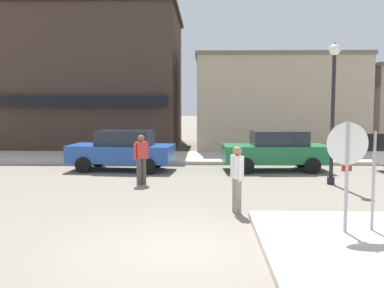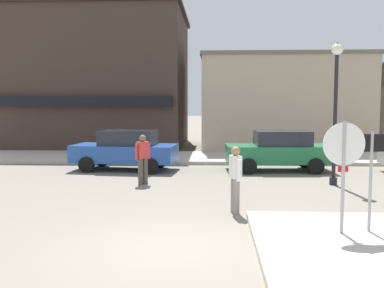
{
  "view_description": "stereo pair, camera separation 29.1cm",
  "coord_description": "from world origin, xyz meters",
  "px_view_note": "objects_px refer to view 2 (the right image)",
  "views": [
    {
      "loc": [
        0.45,
        -7.9,
        2.66
      ],
      "look_at": [
        0.12,
        4.5,
        1.5
      ],
      "focal_mm": 42.0,
      "sensor_mm": 36.0,
      "label": 1
    },
    {
      "loc": [
        0.74,
        -7.89,
        2.66
      ],
      "look_at": [
        0.12,
        4.5,
        1.5
      ],
      "focal_mm": 42.0,
      "sensor_mm": 36.0,
      "label": 2
    }
  ],
  "objects_px": {
    "stop_sign": "(343,162)",
    "pedestrian_crossing_near": "(143,158)",
    "parked_car_nearest": "(126,150)",
    "lamp_post": "(336,93)",
    "pedestrian_crossing_far": "(235,177)",
    "parked_car_second": "(279,150)",
    "one_way_sign": "(371,171)"
  },
  "relations": [
    {
      "from": "stop_sign",
      "to": "pedestrian_crossing_near",
      "type": "xyz_separation_m",
      "value": [
        -4.77,
        5.72,
        -0.65
      ]
    },
    {
      "from": "stop_sign",
      "to": "parked_car_nearest",
      "type": "relative_size",
      "value": 0.55
    },
    {
      "from": "lamp_post",
      "to": "pedestrian_crossing_far",
      "type": "height_order",
      "value": "lamp_post"
    },
    {
      "from": "parked_car_second",
      "to": "pedestrian_crossing_near",
      "type": "bearing_deg",
      "value": -147.29
    },
    {
      "from": "parked_car_second",
      "to": "pedestrian_crossing_near",
      "type": "distance_m",
      "value": 5.72
    },
    {
      "from": "pedestrian_crossing_far",
      "to": "pedestrian_crossing_near",
      "type": "bearing_deg",
      "value": 127.55
    },
    {
      "from": "parked_car_second",
      "to": "one_way_sign",
      "type": "bearing_deg",
      "value": -86.59
    },
    {
      "from": "one_way_sign",
      "to": "pedestrian_crossing_near",
      "type": "relative_size",
      "value": 1.3
    },
    {
      "from": "one_way_sign",
      "to": "parked_car_second",
      "type": "xyz_separation_m",
      "value": [
        -0.52,
        8.67,
        -0.52
      ]
    },
    {
      "from": "one_way_sign",
      "to": "pedestrian_crossing_far",
      "type": "xyz_separation_m",
      "value": [
        -2.52,
        1.91,
        -0.46
      ]
    },
    {
      "from": "stop_sign",
      "to": "lamp_post",
      "type": "xyz_separation_m",
      "value": [
        1.39,
        5.93,
        1.44
      ]
    },
    {
      "from": "stop_sign",
      "to": "parked_car_second",
      "type": "relative_size",
      "value": 0.56
    },
    {
      "from": "stop_sign",
      "to": "lamp_post",
      "type": "distance_m",
      "value": 6.26
    },
    {
      "from": "parked_car_nearest",
      "to": "parked_car_second",
      "type": "bearing_deg",
      "value": 0.89
    },
    {
      "from": "one_way_sign",
      "to": "pedestrian_crossing_far",
      "type": "height_order",
      "value": "one_way_sign"
    },
    {
      "from": "parked_car_second",
      "to": "pedestrian_crossing_near",
      "type": "xyz_separation_m",
      "value": [
        -4.82,
        -3.09,
        0.06
      ]
    },
    {
      "from": "parked_car_nearest",
      "to": "lamp_post",
      "type": "bearing_deg",
      "value": -20.9
    },
    {
      "from": "pedestrian_crossing_near",
      "to": "pedestrian_crossing_far",
      "type": "relative_size",
      "value": 1.0
    },
    {
      "from": "one_way_sign",
      "to": "parked_car_nearest",
      "type": "bearing_deg",
      "value": 127.12
    },
    {
      "from": "parked_car_second",
      "to": "pedestrian_crossing_far",
      "type": "relative_size",
      "value": 2.54
    },
    {
      "from": "stop_sign",
      "to": "lamp_post",
      "type": "relative_size",
      "value": 0.51
    },
    {
      "from": "stop_sign",
      "to": "pedestrian_crossing_near",
      "type": "distance_m",
      "value": 7.48
    },
    {
      "from": "pedestrian_crossing_near",
      "to": "lamp_post",
      "type": "bearing_deg",
      "value": 1.93
    },
    {
      "from": "parked_car_nearest",
      "to": "stop_sign",
      "type": "bearing_deg",
      "value": -55.81
    },
    {
      "from": "parked_car_nearest",
      "to": "parked_car_second",
      "type": "xyz_separation_m",
      "value": [
        5.98,
        0.09,
        0.0
      ]
    },
    {
      "from": "lamp_post",
      "to": "parked_car_second",
      "type": "xyz_separation_m",
      "value": [
        -1.34,
        2.89,
        -2.15
      ]
    },
    {
      "from": "one_way_sign",
      "to": "pedestrian_crossing_near",
      "type": "height_order",
      "value": "one_way_sign"
    },
    {
      "from": "stop_sign",
      "to": "one_way_sign",
      "type": "relative_size",
      "value": 1.1
    },
    {
      "from": "pedestrian_crossing_far",
      "to": "lamp_post",
      "type": "bearing_deg",
      "value": 49.26
    },
    {
      "from": "lamp_post",
      "to": "pedestrian_crossing_near",
      "type": "height_order",
      "value": "lamp_post"
    },
    {
      "from": "parked_car_nearest",
      "to": "pedestrian_crossing_near",
      "type": "xyz_separation_m",
      "value": [
        1.16,
        -3.0,
        0.06
      ]
    },
    {
      "from": "parked_car_nearest",
      "to": "pedestrian_crossing_near",
      "type": "distance_m",
      "value": 3.22
    }
  ]
}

